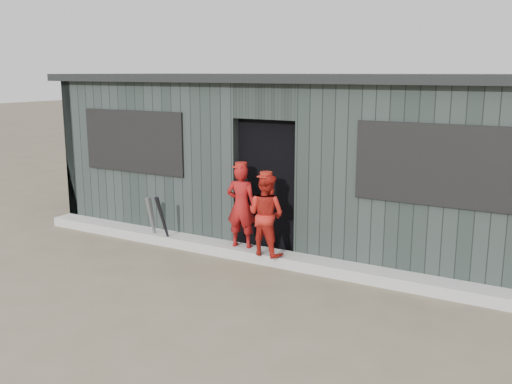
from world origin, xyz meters
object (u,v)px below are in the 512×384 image
Objects in this scene: bat_left at (152,220)px; bat_right at (163,222)px; player_red_left at (241,206)px; dugout at (307,156)px; player_red_right at (266,214)px; player_grey_back at (283,210)px; bat_mid at (153,220)px.

bat_left is 0.90× the size of bat_right.
player_red_left is 0.15× the size of dugout.
bat_left is 0.67× the size of player_red_right.
player_red_right is 0.14× the size of dugout.
player_red_right is at bearing -83.16° from dugout.
dugout is (0.27, 1.67, 0.53)m from player_red_left.
player_grey_back is at bearing -73.62° from player_red_right.
player_grey_back reaches higher than bat_right.
dugout is at bearing 51.00° from bat_right.
bat_mid is 0.87× the size of bat_right.
bat_left is 0.62× the size of player_grey_back.
bat_right is at bearing 41.72° from player_grey_back.
dugout is (1.83, 1.78, 0.92)m from bat_mid.
dugout reaches higher than player_red_left.
player_red_left is at bearing 5.39° from bat_left.
player_grey_back is 1.25m from dugout.
bat_right reaches higher than bat_left.
bat_right reaches higher than bat_mid.
player_red_left reaches higher than bat_mid.
bat_left is 2.73m from dugout.
bat_right is 2.58m from dugout.
dugout reaches higher than player_grey_back.
player_red_right is 0.92× the size of player_grey_back.
player_red_right is 1.90m from dugout.
bat_right is 0.69× the size of player_red_left.
dugout reaches higher than bat_right.
player_red_right reaches higher than bat_right.
player_red_left is (1.26, 0.22, 0.35)m from bat_right.
player_red_left is 1.77m from dugout.
bat_mid is at bearing 35.15° from player_grey_back.
bat_mid is at bearing 97.34° from bat_left.
bat_left is 1.61m from player_red_left.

